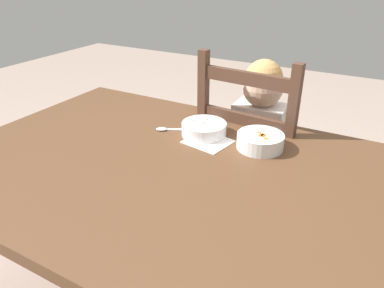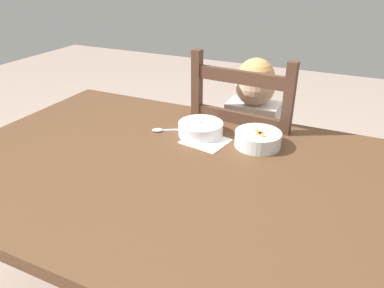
{
  "view_description": "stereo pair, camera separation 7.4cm",
  "coord_description": "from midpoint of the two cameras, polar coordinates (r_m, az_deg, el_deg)",
  "views": [
    {
      "loc": [
        0.57,
        -0.84,
        1.29
      ],
      "look_at": [
        0.06,
        0.07,
        0.76
      ],
      "focal_mm": 33.96,
      "sensor_mm": 36.0,
      "label": 1
    },
    {
      "loc": [
        0.51,
        -0.88,
        1.29
      ],
      "look_at": [
        0.06,
        0.07,
        0.76
      ],
      "focal_mm": 33.96,
      "sensor_mm": 36.0,
      "label": 2
    }
  ],
  "objects": [
    {
      "name": "dining_table",
      "position": [
        1.22,
        -2.59,
        -6.47
      ],
      "size": [
        1.44,
        1.0,
        0.71
      ],
      "color": "brown",
      "rests_on": "ground"
    },
    {
      "name": "dining_chair",
      "position": [
        1.69,
        10.82,
        -3.37
      ],
      "size": [
        0.45,
        0.45,
        0.98
      ],
      "color": "#4F3325",
      "rests_on": "ground"
    },
    {
      "name": "child_figure",
      "position": [
        1.61,
        11.44,
        1.56
      ],
      "size": [
        0.32,
        0.31,
        0.94
      ],
      "color": "white",
      "rests_on": "ground"
    },
    {
      "name": "bowl_of_peas",
      "position": [
        1.35,
        3.47,
        2.41
      ],
      "size": [
        0.17,
        0.17,
        0.05
      ],
      "color": "white",
      "rests_on": "dining_table"
    },
    {
      "name": "bowl_of_carrots",
      "position": [
        1.28,
        12.31,
        0.49
      ],
      "size": [
        0.16,
        0.16,
        0.05
      ],
      "color": "white",
      "rests_on": "dining_table"
    },
    {
      "name": "spoon",
      "position": [
        1.39,
        -2.43,
        2.32
      ],
      "size": [
        0.13,
        0.08,
        0.01
      ],
      "color": "silver",
      "rests_on": "dining_table"
    },
    {
      "name": "paper_napkin",
      "position": [
        1.31,
        4.14,
        0.36
      ],
      "size": [
        0.17,
        0.16,
        0.0
      ],
      "primitive_type": "cube",
      "rotation": [
        0.0,
        0.0,
        -0.17
      ],
      "color": "white",
      "rests_on": "dining_table"
    }
  ]
}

